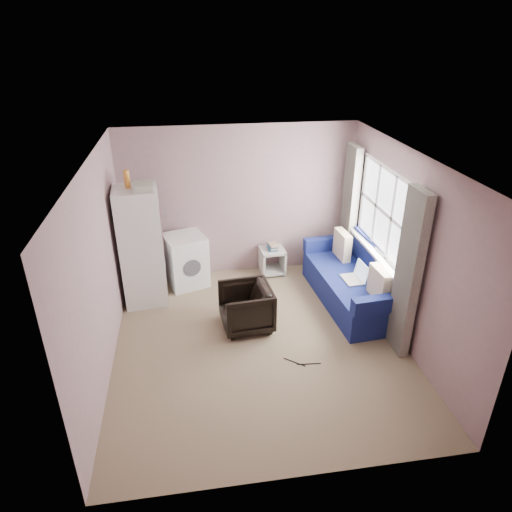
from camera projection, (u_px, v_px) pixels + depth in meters
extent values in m
cube|color=#877358|center=(259.00, 343.00, 6.16)|extent=(3.80, 4.20, 0.02)
cube|color=silver|center=(260.00, 158.00, 5.03)|extent=(3.80, 4.20, 0.02)
cube|color=gray|center=(239.00, 202.00, 7.46)|extent=(3.80, 0.02, 2.50)
cube|color=gray|center=(301.00, 376.00, 3.74)|extent=(3.80, 0.02, 2.50)
cube|color=gray|center=(99.00, 271.00, 5.34)|extent=(0.02, 4.20, 2.50)
cube|color=gray|center=(406.00, 249.00, 5.86)|extent=(0.02, 4.20, 2.50)
cube|color=white|center=(385.00, 212.00, 6.36)|extent=(0.01, 1.60, 1.20)
imported|color=black|center=(246.00, 305.00, 6.33)|extent=(0.70, 0.74, 0.70)
cube|color=silver|center=(141.00, 247.00, 6.73)|extent=(0.67, 0.67, 1.81)
cube|color=#4C4A51|center=(164.00, 259.00, 6.90)|extent=(0.06, 0.58, 0.02)
cube|color=#4C4A51|center=(161.00, 222.00, 6.86)|extent=(0.02, 0.03, 0.52)
cube|color=silver|center=(161.00, 224.00, 6.61)|extent=(0.04, 0.43, 0.62)
cylinder|color=orange|center=(127.00, 179.00, 6.29)|extent=(0.09, 0.09, 0.25)
cube|color=#A3A49B|center=(143.00, 187.00, 6.24)|extent=(0.29, 0.33, 0.09)
cube|color=silver|center=(186.00, 260.00, 7.39)|extent=(0.76, 0.76, 0.85)
cube|color=#4C4A51|center=(185.00, 238.00, 7.20)|extent=(0.70, 0.69, 0.05)
cylinder|color=#4C4A51|center=(192.00, 268.00, 7.14)|extent=(0.27, 0.11, 0.28)
cube|color=#AFADAB|center=(272.00, 250.00, 7.71)|extent=(0.43, 0.43, 0.04)
cube|color=#AFADAB|center=(272.00, 270.00, 7.88)|extent=(0.43, 0.43, 0.04)
cube|color=#AFADAB|center=(262.00, 262.00, 7.77)|extent=(0.06, 0.41, 0.45)
cube|color=#AFADAB|center=(283.00, 260.00, 7.84)|extent=(0.06, 0.41, 0.45)
cube|color=navy|center=(272.00, 249.00, 7.70)|extent=(0.15, 0.21, 0.03)
cube|color=tan|center=(273.00, 247.00, 7.69)|extent=(0.16, 0.22, 0.03)
cube|color=navy|center=(272.00, 246.00, 7.68)|extent=(0.14, 0.20, 0.03)
cube|color=tan|center=(273.00, 244.00, 7.66)|extent=(0.17, 0.22, 0.03)
cube|color=navy|center=(353.00, 289.00, 6.98)|extent=(1.10, 2.06, 0.44)
cube|color=navy|center=(379.00, 259.00, 6.85)|extent=(0.36, 2.01, 0.49)
cube|color=navy|center=(386.00, 303.00, 6.00)|extent=(0.95, 0.23, 0.22)
cube|color=navy|center=(331.00, 243.00, 7.67)|extent=(0.95, 0.23, 0.22)
cube|color=#F9E7BC|center=(379.00, 284.00, 6.24)|extent=(0.17, 0.45, 0.44)
cube|color=#F9E7BC|center=(342.00, 245.00, 7.36)|extent=(0.17, 0.45, 0.44)
cube|color=#AFADAB|center=(352.00, 280.00, 6.76)|extent=(0.28, 0.38, 0.02)
cube|color=silver|center=(362.00, 271.00, 6.74)|extent=(0.10, 0.37, 0.24)
cube|color=white|center=(375.00, 253.00, 6.64)|extent=(0.14, 1.70, 0.04)
cube|color=white|center=(378.00, 251.00, 6.63)|extent=(0.02, 1.68, 0.05)
cube|color=white|center=(384.00, 212.00, 6.36)|extent=(0.02, 1.68, 0.05)
cube|color=white|center=(389.00, 170.00, 6.09)|extent=(0.02, 1.68, 0.05)
cube|color=white|center=(409.00, 235.00, 5.65)|extent=(0.02, 0.05, 1.20)
cube|color=white|center=(392.00, 219.00, 6.13)|extent=(0.02, 0.05, 1.20)
cube|color=white|center=(376.00, 205.00, 6.60)|extent=(0.02, 0.05, 1.20)
cube|color=white|center=(363.00, 193.00, 7.07)|extent=(0.02, 0.05, 1.20)
cube|color=beige|center=(408.00, 274.00, 5.57)|extent=(0.12, 0.46, 2.18)
cube|color=beige|center=(349.00, 212.00, 7.48)|extent=(0.12, 0.46, 2.18)
cylinder|color=black|center=(309.00, 364.00, 5.75)|extent=(0.31, 0.04, 0.01)
cylinder|color=black|center=(294.00, 362.00, 5.78)|extent=(0.25, 0.21, 0.01)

